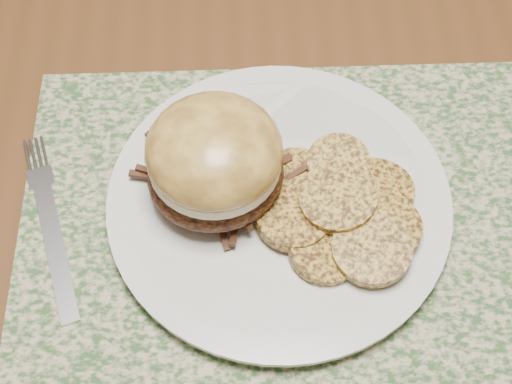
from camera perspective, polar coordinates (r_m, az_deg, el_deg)
dining_table at (r=0.66m, az=-7.71°, el=-5.16°), size 1.50×0.90×0.75m
placemat at (r=0.58m, az=3.40°, el=-2.61°), size 0.45×0.33×0.00m
dinner_plate at (r=0.58m, az=1.84°, el=-0.77°), size 0.26×0.26×0.02m
pork_sandwich at (r=0.54m, az=-3.32°, el=2.54°), size 0.14×0.14×0.08m
roasted_potatoes at (r=0.56m, az=6.92°, el=-1.42°), size 0.14×0.15×0.03m
fork at (r=0.60m, az=-16.14°, el=-2.38°), size 0.07×0.17×0.00m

